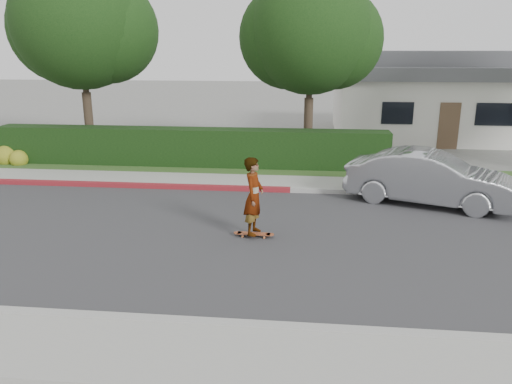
# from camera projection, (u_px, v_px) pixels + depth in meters

# --- Properties ---
(ground) EXTENTS (120.00, 120.00, 0.00)m
(ground) POSITION_uv_depth(u_px,v_px,m) (242.00, 238.00, 12.08)
(ground) COLOR slate
(ground) RESTS_ON ground
(road) EXTENTS (60.00, 8.00, 0.01)m
(road) POSITION_uv_depth(u_px,v_px,m) (242.00, 237.00, 12.08)
(road) COLOR #2D2D30
(road) RESTS_ON ground
(curb_near) EXTENTS (60.00, 0.20, 0.15)m
(curb_near) POSITION_uv_depth(u_px,v_px,m) (209.00, 324.00, 8.14)
(curb_near) COLOR #9E9E99
(curb_near) RESTS_ON ground
(sidewalk_near) EXTENTS (60.00, 1.60, 0.12)m
(sidewalk_near) POSITION_uv_depth(u_px,v_px,m) (197.00, 358.00, 7.28)
(sidewalk_near) COLOR gray
(sidewalk_near) RESTS_ON ground
(curb_far) EXTENTS (60.00, 0.20, 0.15)m
(curb_far) POSITION_uv_depth(u_px,v_px,m) (259.00, 189.00, 15.98)
(curb_far) COLOR #9E9E99
(curb_far) RESTS_ON ground
(curb_red_section) EXTENTS (12.00, 0.21, 0.15)m
(curb_red_section) POSITION_uv_depth(u_px,v_px,m) (109.00, 185.00, 16.48)
(curb_red_section) COLOR maroon
(curb_red_section) RESTS_ON ground
(sidewalk_far) EXTENTS (60.00, 1.60, 0.12)m
(sidewalk_far) POSITION_uv_depth(u_px,v_px,m) (262.00, 182.00, 16.84)
(sidewalk_far) COLOR gray
(sidewalk_far) RESTS_ON ground
(planting_strip) EXTENTS (60.00, 1.60, 0.10)m
(planting_strip) POSITION_uv_depth(u_px,v_px,m) (266.00, 171.00, 18.37)
(planting_strip) COLOR #2D4C1E
(planting_strip) RESTS_ON ground
(hedge) EXTENTS (15.00, 1.00, 1.50)m
(hedge) POSITION_uv_depth(u_px,v_px,m) (189.00, 148.00, 19.05)
(hedge) COLOR black
(hedge) RESTS_ON ground
(flowering_shrub) EXTENTS (1.40, 1.00, 0.90)m
(flowering_shrub) POSITION_uv_depth(u_px,v_px,m) (11.00, 157.00, 19.44)
(flowering_shrub) COLOR #2D4C19
(flowering_shrub) RESTS_ON ground
(tree_left) EXTENTS (5.99, 5.21, 8.00)m
(tree_left) POSITION_uv_depth(u_px,v_px,m) (82.00, 26.00, 19.68)
(tree_left) COLOR #33261C
(tree_left) RESTS_ON ground
(tree_center) EXTENTS (5.66, 4.84, 7.44)m
(tree_center) POSITION_uv_depth(u_px,v_px,m) (310.00, 35.00, 19.35)
(tree_center) COLOR #33261C
(tree_center) RESTS_ON ground
(house) EXTENTS (10.60, 8.60, 4.30)m
(house) POSITION_uv_depth(u_px,v_px,m) (434.00, 95.00, 25.97)
(house) COLOR beige
(house) RESTS_ON ground
(skateboard) EXTENTS (1.00, 0.24, 0.09)m
(skateboard) POSITION_uv_depth(u_px,v_px,m) (254.00, 234.00, 12.09)
(skateboard) COLOR #C26735
(skateboard) RESTS_ON ground
(skateboarder) EXTENTS (0.56, 0.75, 1.88)m
(skateboarder) POSITION_uv_depth(u_px,v_px,m) (254.00, 196.00, 11.82)
(skateboarder) COLOR white
(skateboarder) RESTS_ON skateboard
(car_silver) EXTENTS (5.00, 3.19, 1.55)m
(car_silver) POSITION_uv_depth(u_px,v_px,m) (429.00, 178.00, 14.52)
(car_silver) COLOR #A8AAAF
(car_silver) RESTS_ON ground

